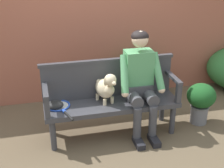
# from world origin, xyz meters

# --- Properties ---
(ground_plane) EXTENTS (40.00, 40.00, 0.00)m
(ground_plane) POSITION_xyz_m (0.00, 0.00, 0.00)
(ground_plane) COLOR brown
(brick_garden_fence) EXTENTS (8.00, 0.30, 2.07)m
(brick_garden_fence) POSITION_xyz_m (0.00, 1.28, 1.04)
(brick_garden_fence) COLOR #9E5642
(brick_garden_fence) RESTS_ON ground
(hedge_bush_far_right) EXTENTS (0.90, 0.73, 0.77)m
(hedge_bush_far_right) POSITION_xyz_m (0.67, 0.92, 0.38)
(hedge_bush_far_right) COLOR #1E5B23
(hedge_bush_far_right) RESTS_ON ground
(garden_bench) EXTENTS (1.66, 0.46, 0.45)m
(garden_bench) POSITION_xyz_m (0.00, 0.00, 0.39)
(garden_bench) COLOR #38383D
(garden_bench) RESTS_ON ground
(bench_backrest) EXTENTS (1.70, 0.06, 0.50)m
(bench_backrest) POSITION_xyz_m (0.00, 0.20, 0.70)
(bench_backrest) COLOR #38383D
(bench_backrest) RESTS_ON garden_bench
(bench_armrest_left_end) EXTENTS (0.06, 0.46, 0.28)m
(bench_armrest_left_end) POSITION_xyz_m (-0.79, -0.08, 0.65)
(bench_armrest_left_end) COLOR #38383D
(bench_armrest_left_end) RESTS_ON garden_bench
(bench_armrest_right_end) EXTENTS (0.06, 0.46, 0.28)m
(bench_armrest_right_end) POSITION_xyz_m (0.79, -0.08, 0.65)
(bench_armrest_right_end) COLOR #38383D
(bench_armrest_right_end) RESTS_ON garden_bench
(person_seated) EXTENTS (0.56, 0.63, 1.32)m
(person_seated) POSITION_xyz_m (0.35, -0.01, 0.72)
(person_seated) COLOR black
(person_seated) RESTS_ON ground
(dog_on_bench) EXTENTS (0.28, 0.40, 0.41)m
(dog_on_bench) POSITION_xyz_m (-0.07, 0.02, 0.65)
(dog_on_bench) COLOR beige
(dog_on_bench) RESTS_ON garden_bench
(tennis_racket) EXTENTS (0.37, 0.58, 0.03)m
(tennis_racket) POSITION_xyz_m (-0.65, 0.03, 0.46)
(tennis_racket) COLOR blue
(tennis_racket) RESTS_ON garden_bench
(baseball_glove) EXTENTS (0.24, 0.20, 0.09)m
(baseball_glove) POSITION_xyz_m (-0.70, 0.02, 0.50)
(baseball_glove) COLOR black
(baseball_glove) RESTS_ON garden_bench
(potted_plant) EXTENTS (0.38, 0.38, 0.57)m
(potted_plant) POSITION_xyz_m (1.22, -0.01, 0.35)
(potted_plant) COLOR slate
(potted_plant) RESTS_ON ground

